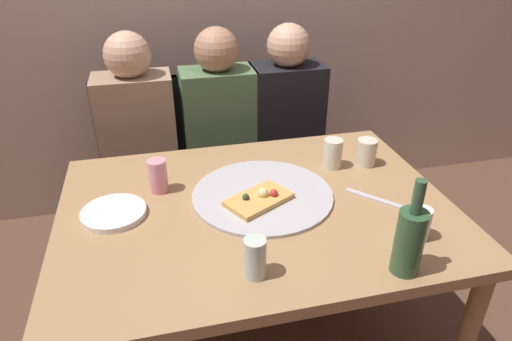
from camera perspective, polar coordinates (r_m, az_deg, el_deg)
dining_table at (r=1.59m, az=0.07°, el=-6.79°), size 1.32×0.97×0.74m
pizza_tray at (r=1.59m, az=0.84°, el=-3.09°), size 0.50×0.50×0.01m
pizza_slice_last at (r=1.53m, az=0.43°, el=-3.62°), size 0.26×0.22×0.05m
wine_bottle at (r=1.28m, az=18.87°, el=-8.28°), size 0.08×0.08×0.29m
tumbler_near at (r=1.78m, az=9.69°, el=2.15°), size 0.07×0.07×0.12m
tumbler_far at (r=1.83m, az=13.80°, el=2.26°), size 0.08×0.08×0.11m
wine_glass at (r=1.23m, az=-0.14°, el=-11.00°), size 0.06×0.06×0.12m
short_glass at (r=1.45m, az=20.10°, el=-6.34°), size 0.06×0.06×0.10m
soda_can at (r=1.63m, az=-12.32°, el=-0.66°), size 0.07×0.07×0.12m
plate_stack at (r=1.56m, az=-17.57°, el=-5.13°), size 0.21×0.21×0.02m
table_knife at (r=1.63m, az=14.95°, el=-3.50°), size 0.16×0.18×0.01m
chair_left at (r=2.39m, az=-14.22°, el=1.48°), size 0.44×0.44×0.90m
chair_middle at (r=2.41m, az=-4.71°, el=2.54°), size 0.44×0.44×0.90m
chair_right at (r=2.48m, az=3.29°, el=3.38°), size 0.44×0.44×0.90m
guest_in_sweater at (r=2.20m, az=-14.56°, el=2.65°), size 0.36×0.56×1.17m
guest_in_beanie at (r=2.22m, az=-4.21°, el=3.80°), size 0.36×0.56×1.17m
guest_by_wall at (r=2.30m, az=4.44°, el=4.66°), size 0.36×0.56×1.17m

